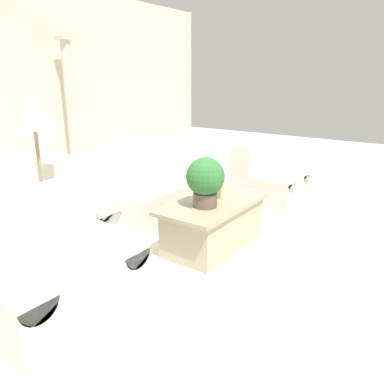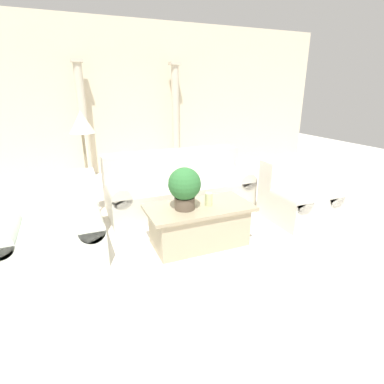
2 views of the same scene
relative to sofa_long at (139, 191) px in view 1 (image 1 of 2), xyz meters
name	(u,v)px [view 1 (image 1 of 2)]	position (x,y,z in m)	size (l,w,h in m)	color
ground_plane	(173,238)	(-0.29, -0.78, -0.34)	(16.00, 16.00, 0.00)	silver
sofa_long	(139,191)	(0.00, 0.00, 0.00)	(2.23, 0.99, 0.87)	beige
loveseat	(47,264)	(-1.84, -0.80, 0.01)	(1.12, 0.99, 0.87)	silver
coffee_table	(214,223)	(-0.19, -1.26, -0.09)	(1.26, 0.65, 0.50)	tan
potted_plant	(205,180)	(-0.37, -1.27, 0.43)	(0.38, 0.38, 0.49)	brown
pillar_candle	(222,192)	(-0.07, -1.28, 0.23)	(0.09, 0.09, 0.15)	beige
floor_lamp	(35,128)	(-1.34, -0.04, 0.94)	(0.33, 0.33, 1.55)	gray
column_right	(71,108)	(0.81, 2.31, 0.86)	(0.23, 0.23, 2.36)	beige
armchair	(267,180)	(1.44, -1.09, 0.00)	(0.83, 0.85, 0.84)	beige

